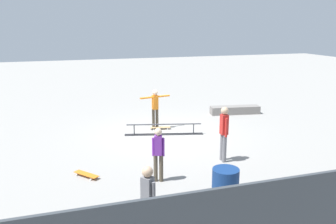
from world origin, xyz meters
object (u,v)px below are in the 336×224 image
Objects in this scene: skate_ledge at (235,110)px; skateboard_main at (160,128)px; bystander_red_shirt at (224,131)px; bystander_purple_shirt at (158,152)px; trash_bin at (225,189)px; skater_main at (155,106)px; bystander_grey_shirt at (148,200)px; loose_skateboard_orange at (86,174)px; grind_rail at (164,130)px.

skate_ledge reaches higher than skateboard_main.
bystander_red_shirt is 1.15× the size of bystander_purple_shirt.
skateboard_main is 0.48× the size of bystander_red_shirt.
bystander_purple_shirt reaches higher than skateboard_main.
trash_bin is (1.28, 2.68, -0.47)m from bystander_red_shirt.
skater_main is 0.88m from skateboard_main.
trash_bin is at bearing 156.02° from bystander_red_shirt.
skate_ledge is 2.34× the size of trash_bin.
bystander_purple_shirt is at bearing -57.44° from bystander_grey_shirt.
skater_main reaches higher than bystander_grey_shirt.
skateboard_main is 4.02m from bystander_red_shirt.
skateboard_main is 7.57m from bystander_grey_shirt.
bystander_grey_shirt is at bearing 137.34° from bystander_red_shirt.
bystander_purple_shirt is at bearing 110.47° from bystander_red_shirt.
skateboard_main is at bearing -93.57° from trash_bin.
skater_main is at bearing 16.16° from bystander_red_shirt.
skater_main is 4.92m from bystander_purple_shirt.
skate_ledge is at bearing 5.45° from skater_main.
trash_bin is (0.41, 6.50, 0.42)m from skateboard_main.
skate_ledge is 1.45× the size of skater_main.
skater_main reaches higher than bystander_purple_shirt.
skateboard_main is at bearing -55.37° from bystander_grey_shirt.
bystander_grey_shirt reaches higher than trash_bin.
bystander_red_shirt is 3.00m from trash_bin.
loose_skateboard_orange is 3.98m from trash_bin.
bystander_grey_shirt reaches higher than skateboard_main.
bystander_red_shirt is (-0.93, 3.13, 0.78)m from grind_rail.
skater_main is at bearing -92.07° from trash_bin.
skateboard_main is at bearing 18.48° from skate_ledge.
skate_ledge is 9.02m from trash_bin.
loose_skateboard_orange is 0.76× the size of trash_bin.
loose_skateboard_orange is at bearing -44.25° from trash_bin.
bystander_grey_shirt reaches higher than bystander_purple_shirt.
bystander_purple_shirt reaches higher than grind_rail.
skateboard_main is at bearing 14.41° from bystander_red_shirt.
skater_main is 1.62× the size of trash_bin.
skate_ledge is 10.66m from bystander_grey_shirt.
skate_ledge is at bearing 29.80° from skateboard_main.
grind_rail is at bearing 94.82° from loose_skateboard_orange.
bystander_grey_shirt is (6.40, 8.49, 0.70)m from skate_ledge.
grind_rail is at bearing 18.13° from bystander_red_shirt.
bystander_red_shirt is at bearing 49.93° from loose_skateboard_orange.
grind_rail is at bearing -93.33° from skater_main.
bystander_purple_shirt is at bearing 85.25° from grind_rail.
grind_rail is 1.99× the size of bystander_purple_shirt.
bystander_purple_shirt is (-0.94, -2.54, -0.04)m from bystander_grey_shirt.
skate_ledge is 6.11m from bystander_red_shirt.
grind_rail reaches higher than skate_ledge.
bystander_purple_shirt is at bearing 47.49° from skate_ledge.
bystander_red_shirt reaches higher than trash_bin.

